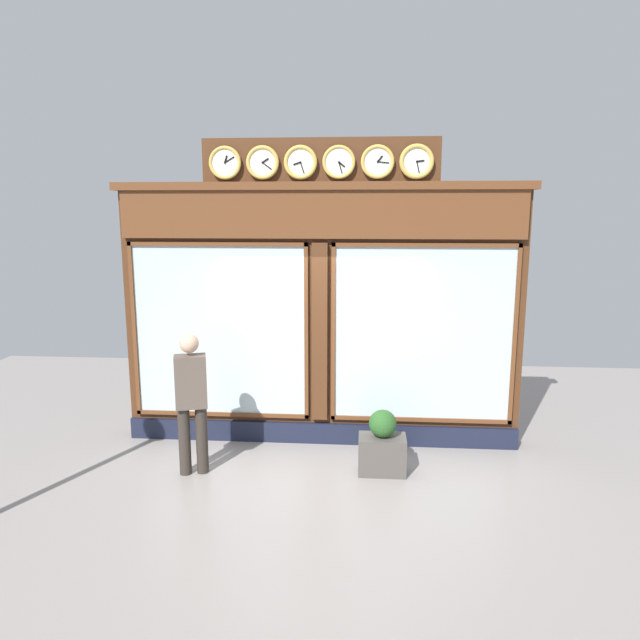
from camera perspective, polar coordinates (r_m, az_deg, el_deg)
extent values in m
plane|color=gray|center=(5.53, -2.48, -23.09)|extent=(14.00, 14.00, 0.00)
cube|color=#4C2B16|center=(7.66, 0.09, 0.08)|extent=(5.19, 0.30, 3.32)
cube|color=#191E33|center=(7.93, -0.01, -11.03)|extent=(5.19, 0.08, 0.28)
cube|color=brown|center=(7.34, -0.02, 10.32)|extent=(5.08, 0.08, 0.60)
cube|color=brown|center=(7.37, -0.01, 13.03)|extent=(5.29, 0.20, 0.10)
cube|color=silver|center=(7.55, 10.05, -1.41)|extent=(2.24, 0.02, 2.23)
cube|color=brown|center=(7.37, 10.35, 7.24)|extent=(2.34, 0.04, 0.05)
cube|color=brown|center=(7.84, 9.79, -9.60)|extent=(2.34, 0.04, 0.05)
cube|color=brown|center=(7.72, 18.56, -1.53)|extent=(0.05, 0.04, 2.33)
cube|color=brown|center=(7.50, 1.31, -1.32)|extent=(0.05, 0.04, 2.33)
cube|color=silver|center=(7.75, -9.80, -1.08)|extent=(2.24, 0.02, 2.23)
cube|color=brown|center=(7.58, -10.11, 7.34)|extent=(2.34, 0.04, 0.05)
cube|color=brown|center=(8.04, -9.58, -9.09)|extent=(2.34, 0.04, 0.05)
cube|color=brown|center=(8.09, -17.74, -0.95)|extent=(0.05, 0.04, 2.33)
cube|color=brown|center=(7.53, -1.35, -1.27)|extent=(0.05, 0.04, 2.33)
cube|color=#4C2B16|center=(7.52, -0.02, -1.29)|extent=(0.20, 0.10, 2.33)
cube|color=#4C2B16|center=(7.43, 0.01, 15.18)|extent=(2.95, 0.06, 0.60)
cylinder|color=white|center=(7.35, 9.47, 15.09)|extent=(0.33, 0.02, 0.33)
torus|color=gold|center=(7.34, 9.47, 15.09)|extent=(0.42, 0.06, 0.42)
cube|color=black|center=(7.34, 9.84, 15.12)|extent=(0.09, 0.01, 0.03)
cube|color=black|center=(7.33, 9.59, 14.56)|extent=(0.05, 0.01, 0.14)
sphere|color=black|center=(7.33, 9.48, 15.10)|extent=(0.02, 0.02, 0.02)
cylinder|color=white|center=(7.32, 5.67, 15.19)|extent=(0.33, 0.02, 0.33)
torus|color=gold|center=(7.32, 5.67, 15.19)|extent=(0.41, 0.05, 0.41)
cube|color=black|center=(7.31, 5.91, 15.47)|extent=(0.07, 0.01, 0.08)
cube|color=black|center=(7.31, 6.24, 15.13)|extent=(0.14, 0.01, 0.03)
sphere|color=black|center=(7.31, 5.67, 15.20)|extent=(0.02, 0.02, 0.02)
cylinder|color=white|center=(7.33, 1.86, 15.23)|extent=(0.33, 0.02, 0.33)
torus|color=gold|center=(7.33, 1.86, 15.23)|extent=(0.41, 0.04, 0.41)
cube|color=black|center=(7.31, 2.14, 15.02)|extent=(0.08, 0.01, 0.07)
cube|color=black|center=(7.31, 2.02, 14.71)|extent=(0.05, 0.01, 0.14)
sphere|color=black|center=(7.31, 1.85, 15.24)|extent=(0.02, 0.02, 0.02)
cylinder|color=white|center=(7.37, -1.93, 15.21)|extent=(0.33, 0.02, 0.33)
torus|color=gold|center=(7.36, -1.93, 15.21)|extent=(0.41, 0.05, 0.41)
cube|color=black|center=(7.36, -2.28, 15.10)|extent=(0.09, 0.01, 0.05)
cube|color=black|center=(7.35, -1.76, 14.70)|extent=(0.06, 0.01, 0.14)
sphere|color=black|center=(7.35, -1.94, 15.22)|extent=(0.02, 0.02, 0.02)
cylinder|color=white|center=(7.43, -5.66, 15.12)|extent=(0.33, 0.02, 0.33)
torus|color=gold|center=(7.43, -5.66, 15.13)|extent=(0.41, 0.05, 0.41)
cube|color=black|center=(7.42, -5.38, 15.32)|extent=(0.09, 0.01, 0.06)
cube|color=black|center=(7.41, -5.22, 14.82)|extent=(0.12, 0.01, 0.09)
sphere|color=black|center=(7.42, -5.68, 15.13)|extent=(0.02, 0.02, 0.02)
cylinder|color=white|center=(7.53, -9.30, 14.98)|extent=(0.33, 0.02, 0.33)
torus|color=gold|center=(7.53, -9.31, 14.98)|extent=(0.41, 0.05, 0.41)
cube|color=black|center=(7.52, -9.23, 15.32)|extent=(0.05, 0.01, 0.09)
cube|color=black|center=(7.50, -8.87, 15.28)|extent=(0.13, 0.01, 0.08)
sphere|color=black|center=(7.51, -9.34, 14.99)|extent=(0.02, 0.02, 0.02)
cylinder|color=#312A24|center=(7.15, -13.14, -11.47)|extent=(0.14, 0.14, 0.82)
cylinder|color=#312A24|center=(7.15, -11.51, -11.41)|extent=(0.14, 0.14, 0.82)
cube|color=brown|center=(6.91, -12.57, -5.90)|extent=(0.41, 0.32, 0.62)
sphere|color=tan|center=(6.80, -12.72, -2.27)|extent=(0.22, 0.22, 0.22)
cube|color=#4C4742|center=(7.12, 6.11, -12.98)|extent=(0.56, 0.36, 0.45)
sphere|color=#285623|center=(6.97, 6.17, -10.07)|extent=(0.33, 0.33, 0.33)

